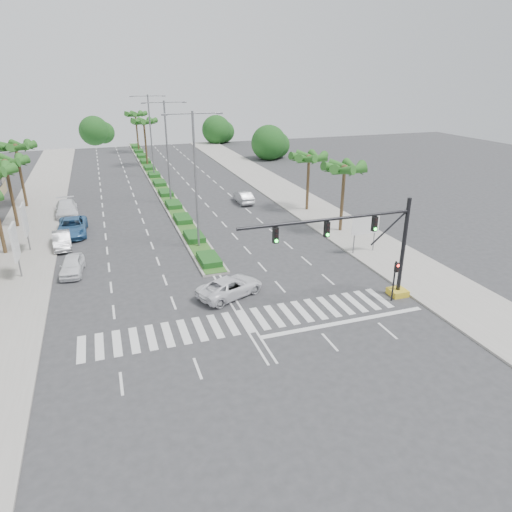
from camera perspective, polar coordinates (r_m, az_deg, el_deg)
The scene contains 25 objects.
ground at distance 29.74m, azimuth -1.33°, elevation -8.14°, with size 160.00×160.00×0.00m, color #333335.
footpath_right at distance 52.24m, azimuth 7.98°, elevation 5.24°, with size 6.00×120.00×0.15m, color gray.
footpath_left at distance 47.56m, azimuth -26.94°, elevation 1.32°, with size 6.00×120.00×0.15m, color gray.
median at distance 71.53m, azimuth -12.49°, elevation 9.49°, with size 2.20×75.00×0.20m, color gray.
median_grass at distance 71.51m, azimuth -12.49°, elevation 9.59°, with size 1.80×75.00×0.04m, color #25511C.
signal_gantry at distance 31.96m, azimuth 14.66°, elevation 0.21°, with size 12.60×1.20×7.20m.
pedestrian_signal at distance 32.71m, azimuth 17.01°, elevation -2.23°, with size 0.28×0.36×3.00m.
direction_sign at distance 40.78m, azimuth 13.50°, elevation 3.55°, with size 2.70×0.11×3.40m.
billboard_near at distance 39.06m, azimuth -27.93°, elevation 1.51°, with size 0.18×2.10×4.35m.
billboard_far at distance 44.73m, azimuth -26.96°, elevation 4.04°, with size 0.18×2.10×4.35m.
palm_left_far at distance 52.01m, azimuth -28.85°, elevation 9.98°, with size 4.57×4.68×7.35m.
palm_left_end at distance 59.76m, azimuth -27.82°, elevation 11.78°, with size 4.57×4.68×7.75m.
palm_right_near at distance 45.33m, azimuth 11.00°, elevation 10.49°, with size 4.57×4.68×7.05m.
palm_right_far at distance 52.35m, azimuth 6.63°, elevation 11.92°, with size 4.57×4.68×6.75m.
palm_median_a at distance 80.30m, azimuth -13.85°, elevation 15.82°, with size 4.57×4.68×8.05m.
palm_median_b at distance 95.19m, azimuth -14.83°, elevation 16.60°, with size 4.57×4.68×8.05m.
streetlight_near at distance 40.14m, azimuth -7.58°, elevation 10.12°, with size 5.10×0.25×12.00m.
streetlight_mid at distance 55.69m, azimuth -11.05°, elevation 13.20°, with size 5.10×0.25×12.00m.
streetlight_far at distance 71.44m, azimuth -13.04°, elevation 14.90°, with size 5.10×0.25×12.00m.
car_parked_a at distance 39.02m, azimuth -22.01°, elevation -1.09°, with size 1.65×4.10×1.40m, color white.
car_parked_b at distance 45.20m, azimuth -23.10°, elevation 1.84°, with size 1.52×4.37×1.44m, color #A4A4A9.
car_parked_c at distance 48.45m, azimuth -22.00°, elevation 3.40°, with size 2.69×5.84×1.62m, color #33679C.
car_parked_d at distance 55.29m, azimuth -22.60°, elevation 5.48°, with size 2.29×5.62×1.63m, color white.
car_crossing at distance 32.68m, azimuth -3.24°, elevation -3.86°, with size 2.31×5.00×1.39m, color white.
car_right at distance 56.39m, azimuth -1.60°, elevation 7.37°, with size 1.53×4.39×1.45m, color #BCBCC2.
Camera 1 is at (-7.68, -24.56, 14.91)m, focal length 32.00 mm.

